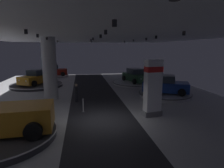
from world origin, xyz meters
TOP-DOWN VIEW (x-y plane):
  - ground at (0.00, 0.00)m, footprint 24.00×44.00m
  - ceiling_with_spotlights at (0.00, 0.00)m, footprint 24.00×44.00m
  - column_left at (-4.00, 6.09)m, footprint 1.24×1.24m
  - brand_sign_pylon at (3.45, 0.34)m, footprint 1.36×0.86m
  - display_platform_far_right at (5.68, 12.00)m, footprint 5.91×5.91m
  - display_car_far_right at (5.67, 12.03)m, footprint 3.00×4.51m
  - display_platform_mid_right at (6.62, 5.23)m, footprint 4.92×4.92m
  - display_car_mid_right at (6.59, 5.25)m, footprint 4.57×3.46m
  - display_platform_deep_left at (-5.62, 19.44)m, footprint 4.71×4.71m
  - display_car_deep_left at (-5.65, 19.43)m, footprint 4.43×2.73m
  - display_platform_far_left at (-6.55, 12.14)m, footprint 6.11×6.11m
  - display_car_far_left at (-6.53, 12.17)m, footprint 3.70×4.53m
  - visitor_walking_near at (-1.69, 4.57)m, footprint 0.32×0.32m
  - stanchion_a at (-1.17, 1.80)m, footprint 0.28×0.28m
  - stanchion_b at (-3.87, 2.06)m, footprint 0.28×0.28m

SIDE VIEW (x-z plane):
  - ground at x=0.00m, z-range -0.05..0.00m
  - display_platform_deep_left at x=-5.62m, z-range 0.02..0.26m
  - display_platform_far_right at x=5.68m, z-range 0.02..0.26m
  - display_platform_mid_right at x=6.62m, z-range 0.02..0.34m
  - display_platform_far_left at x=-6.55m, z-range 0.02..0.34m
  - stanchion_a at x=-1.17m, z-range -0.13..0.88m
  - stanchion_b at x=-3.87m, z-range -0.13..0.88m
  - visitor_walking_near at x=-1.69m, z-range 0.11..1.70m
  - display_car_deep_left at x=-5.65m, z-range 0.15..1.86m
  - display_car_far_right at x=5.67m, z-range 0.16..1.86m
  - display_car_mid_right at x=6.59m, z-range 0.23..1.94m
  - display_car_far_left at x=-6.53m, z-range 0.23..1.94m
  - brand_sign_pylon at x=3.45m, z-range 0.07..3.88m
  - column_left at x=-4.00m, z-range 0.00..5.50m
  - ceiling_with_spotlights at x=0.00m, z-range 5.35..5.74m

